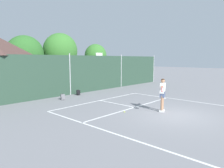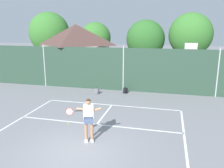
% 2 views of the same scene
% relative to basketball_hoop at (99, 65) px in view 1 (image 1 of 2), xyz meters
% --- Properties ---
extents(ground_plane, '(120.00, 120.00, 0.00)m').
position_rel_basketball_hoop_xyz_m(ground_plane, '(-4.77, -10.55, -2.31)').
color(ground_plane, gray).
extents(court_markings, '(8.30, 11.10, 0.01)m').
position_rel_basketball_hoop_xyz_m(court_markings, '(-4.77, -9.90, -2.31)').
color(court_markings, white).
rests_on(court_markings, ground).
extents(chainlink_fence, '(26.09, 0.09, 3.37)m').
position_rel_basketball_hoop_xyz_m(chainlink_fence, '(-4.77, -1.55, -0.70)').
color(chainlink_fence, '#284233').
rests_on(chainlink_fence, ground).
extents(basketball_hoop, '(0.90, 0.67, 3.55)m').
position_rel_basketball_hoop_xyz_m(basketball_hoop, '(0.00, 0.00, 0.00)').
color(basketball_hoop, '#284CB2').
rests_on(basketball_hoop, ground).
extents(treeline_backdrop, '(26.70, 4.45, 6.56)m').
position_rel_basketball_hoop_xyz_m(treeline_backdrop, '(-6.29, 7.68, 1.47)').
color(treeline_backdrop, brown).
rests_on(treeline_backdrop, ground).
extents(tennis_player, '(1.35, 0.60, 1.85)m').
position_rel_basketball_hoop_xyz_m(tennis_player, '(-4.56, -9.79, -1.20)').
color(tennis_player, silver).
rests_on(tennis_player, ground).
extents(tennis_ball, '(0.07, 0.07, 0.07)m').
position_rel_basketball_hoop_xyz_m(tennis_ball, '(-6.14, -8.36, -2.28)').
color(tennis_ball, '#CCE033').
rests_on(tennis_ball, ground).
extents(backpack_grey, '(0.32, 0.30, 0.46)m').
position_rel_basketball_hoop_xyz_m(backpack_grey, '(-6.42, -2.89, -2.12)').
color(backpack_grey, slate).
rests_on(backpack_grey, ground).
extents(backpack_black, '(0.33, 0.32, 0.46)m').
position_rel_basketball_hoop_xyz_m(backpack_black, '(-4.48, -2.22, -2.12)').
color(backpack_black, black).
rests_on(backpack_black, ground).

